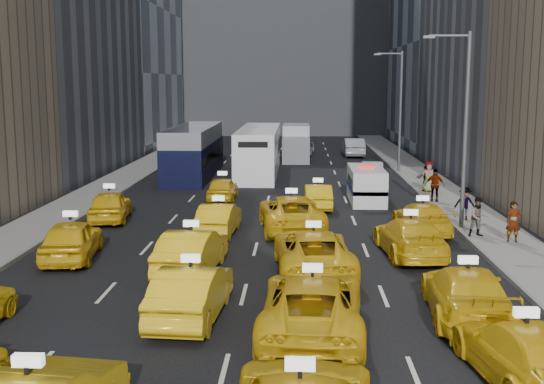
{
  "coord_description": "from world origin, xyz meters",
  "views": [
    {
      "loc": [
        1.73,
        -19.16,
        6.82
      ],
      "look_at": [
        0.59,
        10.34,
        2.0
      ],
      "focal_mm": 45.0,
      "sensor_mm": 36.0,
      "label": 1
    }
  ],
  "objects_px": {
    "taxi_3": "(524,352)",
    "pedestrian_0": "(514,222)",
    "city_bus": "(259,151)",
    "box_truck": "(296,143)",
    "nypd_van": "(366,185)",
    "double_decker": "(194,152)"
  },
  "relations": [
    {
      "from": "pedestrian_0",
      "to": "box_truck",
      "type": "bearing_deg",
      "value": 111.97
    },
    {
      "from": "city_bus",
      "to": "pedestrian_0",
      "type": "relative_size",
      "value": 7.79
    },
    {
      "from": "taxi_3",
      "to": "city_bus",
      "type": "relative_size",
      "value": 0.38
    },
    {
      "from": "double_decker",
      "to": "pedestrian_0",
      "type": "height_order",
      "value": "double_decker"
    },
    {
      "from": "box_truck",
      "to": "pedestrian_0",
      "type": "bearing_deg",
      "value": -65.41
    },
    {
      "from": "taxi_3",
      "to": "pedestrian_0",
      "type": "xyz_separation_m",
      "value": [
        3.86,
        13.32,
        0.28
      ]
    },
    {
      "from": "city_bus",
      "to": "box_truck",
      "type": "bearing_deg",
      "value": 66.68
    },
    {
      "from": "taxi_3",
      "to": "pedestrian_0",
      "type": "relative_size",
      "value": 2.92
    },
    {
      "from": "nypd_van",
      "to": "city_bus",
      "type": "relative_size",
      "value": 0.37
    },
    {
      "from": "pedestrian_0",
      "to": "taxi_3",
      "type": "bearing_deg",
      "value": -100.81
    },
    {
      "from": "city_bus",
      "to": "box_truck",
      "type": "distance_m",
      "value": 9.52
    },
    {
      "from": "double_decker",
      "to": "box_truck",
      "type": "height_order",
      "value": "double_decker"
    },
    {
      "from": "nypd_van",
      "to": "box_truck",
      "type": "xyz_separation_m",
      "value": [
        -4.08,
        20.56,
        0.55
      ]
    },
    {
      "from": "nypd_van",
      "to": "double_decker",
      "type": "distance_m",
      "value": 15.04
    },
    {
      "from": "taxi_3",
      "to": "double_decker",
      "type": "relative_size",
      "value": 0.4
    },
    {
      "from": "nypd_van",
      "to": "double_decker",
      "type": "height_order",
      "value": "double_decker"
    },
    {
      "from": "city_bus",
      "to": "taxi_3",
      "type": "bearing_deg",
      "value": -83.87
    },
    {
      "from": "double_decker",
      "to": "pedestrian_0",
      "type": "relative_size",
      "value": 7.23
    },
    {
      "from": "taxi_3",
      "to": "city_bus",
      "type": "bearing_deg",
      "value": -84.6
    },
    {
      "from": "box_truck",
      "to": "pedestrian_0",
      "type": "xyz_separation_m",
      "value": [
        9.2,
        -30.83,
        -0.48
      ]
    },
    {
      "from": "taxi_3",
      "to": "double_decker",
      "type": "xyz_separation_m",
      "value": [
        -12.61,
        33.44,
        1.04
      ]
    },
    {
      "from": "taxi_3",
      "to": "pedestrian_0",
      "type": "height_order",
      "value": "pedestrian_0"
    }
  ]
}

